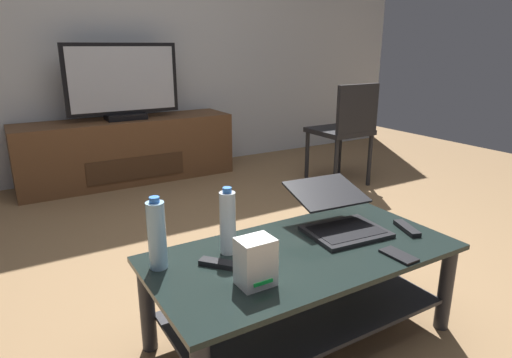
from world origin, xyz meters
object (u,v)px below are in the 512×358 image
(media_cabinet, at_px, (128,150))
(router_box, at_px, (256,262))
(laptop, at_px, (338,215))
(water_bottle_far, at_px, (228,222))
(dining_chair, at_px, (346,127))
(soundbar_remote, at_px, (407,228))
(tv_remote, at_px, (221,264))
(cell_phone, at_px, (399,255))
(coffee_table, at_px, (303,279))
(water_bottle_near, at_px, (157,235))
(television, at_px, (123,83))

(media_cabinet, xyz_separation_m, router_box, (-0.31, -2.72, 0.20))
(laptop, height_order, water_bottle_far, water_bottle_far)
(dining_chair, relative_size, laptop, 2.00)
(dining_chair, xyz_separation_m, laptop, (-1.30, -1.39, -0.05))
(soundbar_remote, bearing_deg, tv_remote, -169.18)
(cell_phone, bearing_deg, router_box, 168.48)
(coffee_table, relative_size, tv_remote, 7.60)
(coffee_table, bearing_deg, laptop, 21.10)
(media_cabinet, bearing_deg, soundbar_remote, -79.78)
(water_bottle_near, relative_size, soundbar_remote, 1.69)
(soundbar_remote, bearing_deg, router_box, -157.32)
(router_box, xyz_separation_m, cell_phone, (0.57, -0.11, -0.08))
(router_box, xyz_separation_m, tv_remote, (-0.04, 0.17, -0.07))
(laptop, bearing_deg, tv_remote, -175.55)
(media_cabinet, xyz_separation_m, water_bottle_near, (-0.55, -2.44, 0.25))
(coffee_table, bearing_deg, dining_chair, 43.73)
(tv_remote, xyz_separation_m, soundbar_remote, (0.84, -0.13, 0.00))
(dining_chair, relative_size, water_bottle_far, 3.29)
(laptop, bearing_deg, router_box, -158.32)
(laptop, relative_size, router_box, 2.62)
(laptop, distance_m, router_box, 0.59)
(coffee_table, bearing_deg, television, 89.54)
(tv_remote, bearing_deg, laptop, -35.33)
(coffee_table, relative_size, router_box, 7.31)
(laptop, bearing_deg, water_bottle_far, 175.55)
(dining_chair, xyz_separation_m, soundbar_remote, (-1.06, -1.56, -0.10))
(coffee_table, bearing_deg, tv_remote, 171.00)
(water_bottle_far, bearing_deg, media_cabinet, 83.51)
(laptop, height_order, tv_remote, laptop)
(water_bottle_far, relative_size, soundbar_remote, 1.66)
(water_bottle_near, bearing_deg, media_cabinet, 77.27)
(soundbar_remote, bearing_deg, cell_phone, -126.08)
(television, relative_size, water_bottle_near, 3.51)
(coffee_table, height_order, cell_phone, cell_phone)
(television, relative_size, tv_remote, 5.92)
(router_box, relative_size, water_bottle_far, 0.63)
(media_cabinet, bearing_deg, laptop, -84.59)
(dining_chair, bearing_deg, coffee_table, -136.27)
(television, bearing_deg, cell_phone, -84.73)
(router_box, xyz_separation_m, soundbar_remote, (0.79, 0.04, -0.07))
(television, xyz_separation_m, dining_chair, (1.54, -1.09, -0.35))
(dining_chair, relative_size, router_box, 5.25)
(tv_remote, bearing_deg, cell_phone, -64.27)
(router_box, distance_m, tv_remote, 0.19)
(coffee_table, distance_m, media_cabinet, 2.60)
(television, relative_size, router_box, 5.69)
(media_cabinet, distance_m, laptop, 2.52)
(laptop, bearing_deg, soundbar_remote, -35.29)
(laptop, relative_size, tv_remote, 2.72)
(water_bottle_far, bearing_deg, laptop, -4.45)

